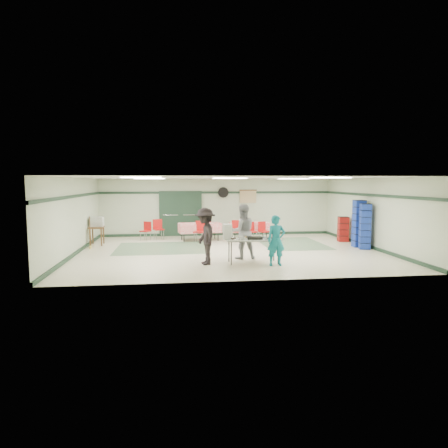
{
  "coord_description": "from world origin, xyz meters",
  "views": [
    {
      "loc": [
        -1.99,
        -14.45,
        2.54
      ],
      "look_at": [
        -0.25,
        -0.3,
        1.04
      ],
      "focal_mm": 32.0,
      "sensor_mm": 36.0,
      "label": 1
    }
  ],
  "objects": [
    {
      "name": "sheet_tray_mid",
      "position": [
        0.38,
        -2.16,
        0.77
      ],
      "size": [
        0.58,
        0.44,
        0.02
      ],
      "primitive_type": "cube",
      "rotation": [
        0.0,
        0.0,
        -0.0
      ],
      "color": "silver",
      "rests_on": "serving_table"
    },
    {
      "name": "dining_table_a",
      "position": [
        1.27,
        2.86,
        0.57
      ],
      "size": [
        1.74,
        0.84,
        0.77
      ],
      "rotation": [
        0.0,
        0.0,
        0.05
      ],
      "color": "red",
      "rests_on": "floor"
    },
    {
      "name": "wall_right",
      "position": [
        5.5,
        0.0,
        1.35
      ],
      "size": [
        0.0,
        9.0,
        9.0
      ],
      "primitive_type": "plane",
      "rotation": [
        1.57,
        0.0,
        -1.57
      ],
      "color": "beige",
      "rests_on": "floor"
    },
    {
      "name": "trim_right",
      "position": [
        5.47,
        0.0,
        2.05
      ],
      "size": [
        0.06,
        9.0,
        0.1
      ],
      "primitive_type": "cube",
      "rotation": [
        0.0,
        0.0,
        1.57
      ],
      "color": "#1C3424",
      "rests_on": "wall_back"
    },
    {
      "name": "chair_c",
      "position": [
        1.77,
        2.28,
        0.52
      ],
      "size": [
        0.52,
        0.52,
        0.84
      ],
      "rotation": [
        0.0,
        0.0,
        0.44
      ],
      "color": "red",
      "rests_on": "floor"
    },
    {
      "name": "green_patch_a",
      "position": [
        -2.5,
        1.0,
        0.0
      ],
      "size": [
        3.5,
        3.0,
        0.01
      ],
      "primitive_type": "cube",
      "color": "#5D7D5B",
      "rests_on": "floor"
    },
    {
      "name": "dining_table_b",
      "position": [
        -0.93,
        2.86,
        0.57
      ],
      "size": [
        1.89,
        1.05,
        0.77
      ],
      "rotation": [
        0.0,
        0.0,
        0.14
      ],
      "color": "red",
      "rests_on": "floor"
    },
    {
      "name": "wall_front",
      "position": [
        0.0,
        -4.5,
        1.35
      ],
      "size": [
        11.0,
        0.0,
        11.0
      ],
      "primitive_type": "plane",
      "rotation": [
        -1.57,
        0.0,
        0.0
      ],
      "color": "beige",
      "rests_on": "floor"
    },
    {
      "name": "foam_box_stack",
      "position": [
        -0.36,
        -2.16,
        1.0
      ],
      "size": [
        0.26,
        0.24,
        0.48
      ],
      "primitive_type": "cube",
      "rotation": [
        0.0,
        0.0,
        -0.0
      ],
      "color": "white",
      "rests_on": "serving_table"
    },
    {
      "name": "crate_stack_red",
      "position": [
        5.15,
        1.75,
        0.53
      ],
      "size": [
        0.48,
        0.48,
        1.07
      ],
      "primitive_type": "cube",
      "rotation": [
        0.0,
        0.0,
        -0.17
      ],
      "color": "#9B1A0F",
      "rests_on": "floor"
    },
    {
      "name": "crate_stack_blue_a",
      "position": [
        5.15,
        -0.21,
        0.87
      ],
      "size": [
        0.46,
        0.46,
        1.73
      ],
      "primitive_type": "cube",
      "rotation": [
        0.0,
        0.0,
        -0.23
      ],
      "color": "#1A349F",
      "rests_on": "floor"
    },
    {
      "name": "wall_fan",
      "position": [
        0.3,
        4.44,
        2.05
      ],
      "size": [
        0.5,
        0.1,
        0.5
      ],
      "primitive_type": "cylinder",
      "rotation": [
        1.57,
        0.0,
        0.0
      ],
      "color": "black",
      "rests_on": "wall_back"
    },
    {
      "name": "office_printer",
      "position": [
        -5.15,
        2.19,
        0.94
      ],
      "size": [
        0.51,
        0.45,
        0.4
      ],
      "primitive_type": "cube",
      "rotation": [
        0.0,
        0.0,
        0.02
      ],
      "color": "#B1B1AC",
      "rests_on": "printer_table"
    },
    {
      "name": "volunteer_teal",
      "position": [
        1.06,
        -2.72,
        0.77
      ],
      "size": [
        0.57,
        0.39,
        1.54
      ],
      "primitive_type": "imported",
      "rotation": [
        0.0,
        0.0,
        0.03
      ],
      "color": "teal",
      "rests_on": "floor"
    },
    {
      "name": "ceiling",
      "position": [
        0.0,
        0.0,
        2.7
      ],
      "size": [
        11.0,
        11.0,
        0.0
      ],
      "primitive_type": "plane",
      "rotation": [
        3.14,
        0.0,
        0.0
      ],
      "color": "silver",
      "rests_on": "wall_back"
    },
    {
      "name": "double_door_right",
      "position": [
        -1.25,
        4.44,
        1.05
      ],
      "size": [
        0.9,
        0.06,
        2.1
      ],
      "primitive_type": "cube",
      "color": "#999C99",
      "rests_on": "floor"
    },
    {
      "name": "crate_stack_blue_b",
      "position": [
        5.15,
        0.31,
        0.92
      ],
      "size": [
        0.42,
        0.42,
        1.85
      ],
      "primitive_type": "cube",
      "rotation": [
        0.0,
        0.0,
        -0.03
      ],
      "color": "#1A349F",
      "rests_on": "floor"
    },
    {
      "name": "chair_loose_b",
      "position": [
        -3.24,
        3.12,
        0.5
      ],
      "size": [
        0.53,
        0.53,
        0.82
      ],
      "rotation": [
        0.0,
        0.0,
        -0.55
      ],
      "color": "red",
      "rests_on": "floor"
    },
    {
      "name": "serving_table",
      "position": [
        0.44,
        -2.25,
        0.71
      ],
      "size": [
        1.71,
        0.7,
        0.76
      ],
      "rotation": [
        0.0,
        0.0,
        -0.0
      ],
      "color": "#B6B6B1",
      "rests_on": "floor"
    },
    {
      "name": "trim_left",
      "position": [
        -5.47,
        0.0,
        2.05
      ],
      "size": [
        0.06,
        9.0,
        0.1
      ],
      "primitive_type": "cube",
      "rotation": [
        0.0,
        0.0,
        1.57
      ],
      "color": "#1C3424",
      "rests_on": "wall_back"
    },
    {
      "name": "broom",
      "position": [
        -5.23,
        1.23,
        0.64
      ],
      "size": [
        0.08,
        0.2,
        1.22
      ],
      "primitive_type": "cylinder",
      "rotation": [
        0.14,
        0.0,
        -0.25
      ],
      "color": "brown",
      "rests_on": "floor"
    },
    {
      "name": "chair_a",
      "position": [
        1.24,
        2.29,
        0.51
      ],
      "size": [
        0.47,
        0.48,
        0.84
      ],
      "rotation": [
        0.0,
        0.0,
        0.25
      ],
      "color": "red",
      "rests_on": "floor"
    },
    {
      "name": "wall_left",
      "position": [
        -5.5,
        0.0,
        1.35
      ],
      "size": [
        0.0,
        9.0,
        9.0
      ],
      "primitive_type": "plane",
      "rotation": [
        1.57,
        0.0,
        1.57
      ],
      "color": "beige",
      "rests_on": "floor"
    },
    {
      "name": "chair_b",
      "position": [
        0.6,
        2.29,
        0.56
      ],
      "size": [
        0.54,
        0.54,
        0.91
      ],
      "rotation": [
        0.0,
        0.0,
        -0.33
      ],
      "color": "red",
      "rests_on": "floor"
    },
    {
      "name": "scroll_banner",
      "position": [
        1.5,
        4.44,
        1.85
      ],
      "size": [
        0.8,
        0.02,
        0.6
      ],
      "primitive_type": "cube",
      "color": "tan",
      "rests_on": "wall_back"
    },
    {
      "name": "floor",
      "position": [
        0.0,
        0.0,
        0.0
      ],
      "size": [
        11.0,
        11.0,
        0.0
      ],
      "primitive_type": "plane",
      "color": "beige",
      "rests_on": "ground"
    },
    {
      "name": "baseboard_left",
      "position": [
        -5.47,
        0.0,
        0.06
      ],
      "size": [
        0.06,
        9.0,
        0.12
      ],
      "primitive_type": "cube",
      "rotation": [
        0.0,
        0.0,
        1.57
      ],
      "color": "#1C3424",
      "rests_on": "floor"
    },
    {
      "name": "baseboard_right",
      "position": [
        5.47,
        0.0,
        0.06
      ],
      "size": [
        0.06,
        9.0,
        0.12
      ],
      "primitive_type": "cube",
      "rotation": [
        0.0,
        0.0,
        1.57
      ],
      "color": "#1C3424",
      "rests_on": "floor"
    },
    {
      "name": "baseboard_back",
      "position": [
        0.0,
        4.47,
        0.06
      ],
      "size": [
        11.0,
        0.06,
        0.12
      ],
      "primitive_type": "cube",
      "color": "#1C3424",
      "rests_on": "floor"
    },
    {
      "name": "trim_back",
      "position": [
        0.0,
        4.47,
        2.05
      ],
      "size": [
        11.0,
        0.06,
        0.1
      ],
      "primitive_type": "cube",
      "color": "#1C3424",
      "rests_on": "wall_back"
    },
    {
      "name": "sheet_tray_right",
      "position": [
        1.06,
        -2.27,
        0.77
      ],
      "size": [
        0.57,
        0.43,
        0.02
      ],
      "primitive_type": "cube",
      "rotation": [
        0.0,
        0.0,
        -0.0
      ],
      "color": "silver",
      "rests_on": "serving_table"
    },
    {
      "name": "volunteer_grey",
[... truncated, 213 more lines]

